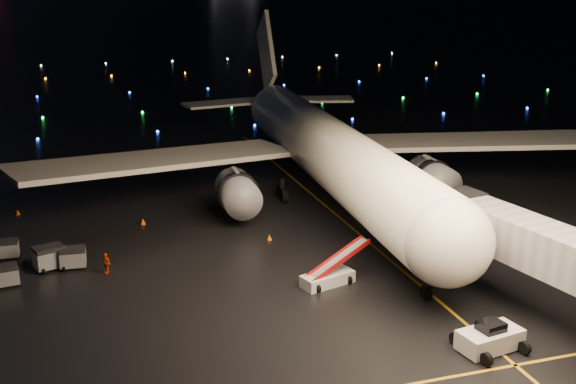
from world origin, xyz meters
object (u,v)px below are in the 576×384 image
object	(u,v)px
baggage_cart_0	(49,258)
baggage_cart_3	(5,276)
baggage_cart_2	(7,249)
airliner	(320,111)
crew_c	(106,263)
pushback_tug	(490,336)
baggage_cart_1	(73,258)
belt_loader	(328,267)

from	to	relation	value
baggage_cart_0	baggage_cart_3	world-z (taller)	baggage_cart_0
baggage_cart_0	baggage_cart_2	size ratio (longest dim) A/B	1.24
airliner	baggage_cart_3	world-z (taller)	airliner
crew_c	baggage_cart_2	world-z (taller)	crew_c
pushback_tug	baggage_cart_0	world-z (taller)	baggage_cart_0
baggage_cart_0	baggage_cart_3	xyz separation A→B (m)	(-3.13, -2.37, -0.14)
baggage_cart_1	baggage_cart_3	world-z (taller)	baggage_cart_1
baggage_cart_0	baggage_cart_3	distance (m)	3.93
pushback_tug	baggage_cart_1	bearing A→B (deg)	129.09
pushback_tug	baggage_cart_1	size ratio (longest dim) A/B	2.00
baggage_cart_0	baggage_cart_2	bearing A→B (deg)	114.49
baggage_cart_1	baggage_cart_0	bearing A→B (deg)	174.70
airliner	baggage_cart_0	size ratio (longest dim) A/B	27.88
belt_loader	baggage_cart_3	xyz separation A→B (m)	(-22.79, 6.96, -0.64)
baggage_cart_0	pushback_tug	bearing A→B (deg)	-58.50
airliner	belt_loader	distance (m)	24.57
crew_c	baggage_cart_0	distance (m)	4.65
airliner	pushback_tug	bearing A→B (deg)	-88.78
crew_c	baggage_cart_1	world-z (taller)	baggage_cart_1
baggage_cart_0	baggage_cart_1	bearing A→B (deg)	-28.21
crew_c	baggage_cart_2	distance (m)	9.29
pushback_tug	belt_loader	bearing A→B (deg)	107.17
airliner	baggage_cart_0	bearing A→B (deg)	-151.06
airliner	baggage_cart_0	xyz separation A→B (m)	(-27.04, -12.93, -7.83)
crew_c	baggage_cart_0	xyz separation A→B (m)	(-4.16, 2.09, 0.13)
pushback_tug	baggage_cart_3	bearing A→B (deg)	137.05
baggage_cart_2	airliner	bearing A→B (deg)	18.82
pushback_tug	belt_loader	xyz separation A→B (m)	(-6.08, 12.08, 0.50)
pushback_tug	belt_loader	world-z (taller)	belt_loader
baggage_cart_1	belt_loader	bearing A→B (deg)	-22.62
pushback_tug	baggage_cart_2	distance (m)	38.23
baggage_cart_0	baggage_cart_3	bearing A→B (deg)	-161.66
belt_loader	baggage_cart_1	xyz separation A→B (m)	(-17.90, 9.03, -0.60)
baggage_cart_3	pushback_tug	bearing A→B (deg)	-43.03
crew_c	baggage_cart_0	size ratio (longest dim) A/B	0.73
pushback_tug	baggage_cart_3	distance (m)	34.59
pushback_tug	baggage_cart_0	distance (m)	33.48
crew_c	baggage_cart_3	world-z (taller)	crew_c
pushback_tug	baggage_cart_3	size ratio (longest dim) A/B	2.09
airliner	pushback_tug	xyz separation A→B (m)	(-1.30, -34.34, -7.84)
pushback_tug	crew_c	distance (m)	28.97
baggage_cart_1	crew_c	bearing A→B (deg)	-32.63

